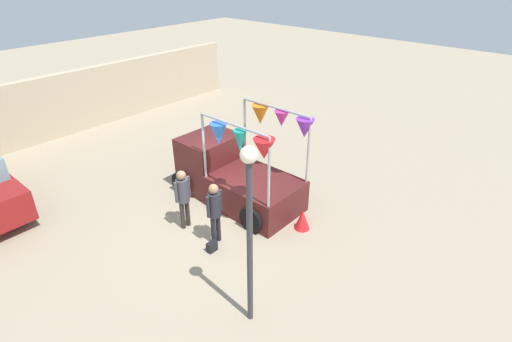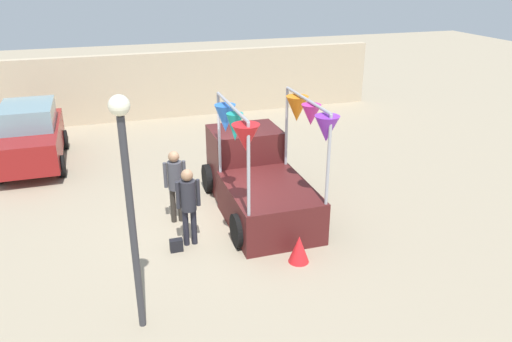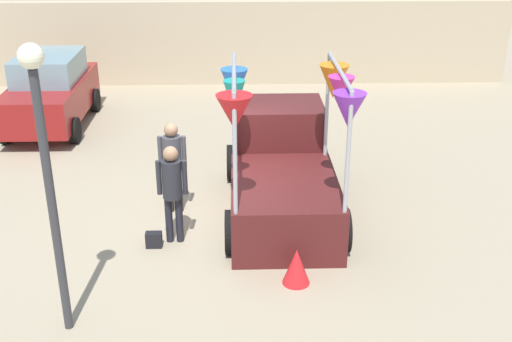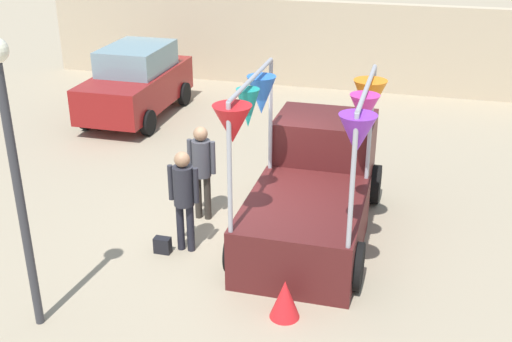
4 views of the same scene
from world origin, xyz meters
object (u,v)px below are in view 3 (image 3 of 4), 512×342
at_px(street_lamp, 45,155).
at_px(person_vendor, 173,159).
at_px(vendor_truck, 281,165).
at_px(handbag, 154,240).
at_px(parked_car, 51,91).
at_px(folded_kite_bundle_crimson, 296,266).
at_px(person_customer, 172,185).

bearing_deg(street_lamp, person_vendor, 71.36).
xyz_separation_m(vendor_truck, handbag, (-2.31, -1.50, -0.75)).
distance_m(parked_car, folded_kite_bundle_crimson, 9.58).
bearing_deg(folded_kite_bundle_crimson, handbag, 153.35).
bearing_deg(person_vendor, person_customer, -85.23).
bearing_deg(folded_kite_bundle_crimson, vendor_truck, 91.55).
relative_size(vendor_truck, folded_kite_bundle_crimson, 6.88).
xyz_separation_m(person_vendor, street_lamp, (-1.21, -3.58, 1.54)).
bearing_deg(street_lamp, parked_car, 105.54).
bearing_deg(parked_car, person_vendor, -54.56).
bearing_deg(person_vendor, street_lamp, -108.64).
distance_m(parked_car, handbag, 7.32).
bearing_deg(person_customer, street_lamp, -118.32).
xyz_separation_m(person_customer, folded_kite_bundle_crimson, (2.03, -1.39, -0.80)).
height_order(person_vendor, folded_kite_bundle_crimson, person_vendor).
bearing_deg(street_lamp, folded_kite_bundle_crimson, 17.13).
height_order(parked_car, handbag, parked_car).
relative_size(person_vendor, handbag, 6.45).
xyz_separation_m(person_vendor, folded_kite_bundle_crimson, (2.13, -2.55, -0.80)).
bearing_deg(person_customer, person_vendor, 94.77).
bearing_deg(street_lamp, handbag, 66.73).
height_order(vendor_truck, person_vendor, vendor_truck).
bearing_deg(parked_car, vendor_truck, -41.10).
bearing_deg(folded_kite_bundle_crimson, parked_car, 126.95).
bearing_deg(street_lamp, person_customer, 61.68).
xyz_separation_m(parked_car, street_lamp, (2.41, -8.67, 1.70)).
relative_size(handbag, folded_kite_bundle_crimson, 0.47).
bearing_deg(handbag, person_customer, 29.74).
bearing_deg(parked_car, person_customer, -59.24).
bearing_deg(person_customer, folded_kite_bundle_crimson, -34.49).
xyz_separation_m(vendor_truck, person_customer, (-1.96, -1.30, 0.20)).
height_order(parked_car, folded_kite_bundle_crimson, parked_car).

